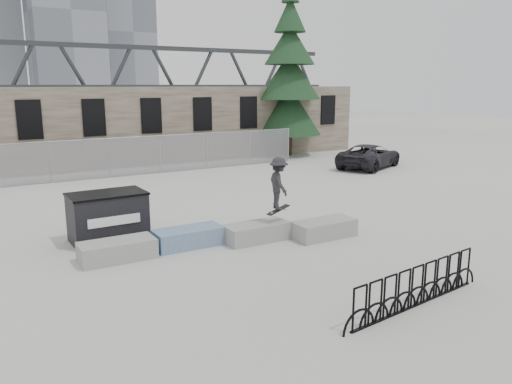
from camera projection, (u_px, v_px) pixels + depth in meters
ground at (220, 244)px, 14.84m from camera, size 120.00×120.00×0.00m
stone_wall at (89, 128)px, 28.01m from camera, size 36.00×2.58×4.50m
chainlink_fence at (108, 158)px, 25.12m from camera, size 22.06×0.06×2.02m
planter_far_left at (117, 249)px, 13.44m from camera, size 2.00×0.90×0.54m
planter_center_left at (188, 237)px, 14.58m from camera, size 2.00×0.90×0.54m
planter_center_right at (257, 231)px, 15.10m from camera, size 2.00×0.90×0.54m
planter_offset at (324, 228)px, 15.45m from camera, size 2.00×0.90×0.54m
dumpster at (108, 216)px, 15.07m from camera, size 2.27×1.42×1.47m
bike_rack at (417, 287)px, 10.59m from camera, size 4.47×0.52×0.90m
spruce_tree at (289, 78)px, 32.38m from camera, size 4.25×4.25×11.50m
truss_bridge at (99, 88)px, 65.17m from camera, size 70.00×3.00×9.80m
suv at (370, 156)px, 28.31m from camera, size 5.31×3.94×1.34m
skateboarder at (279, 183)px, 15.01m from camera, size 0.80×1.13×1.73m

